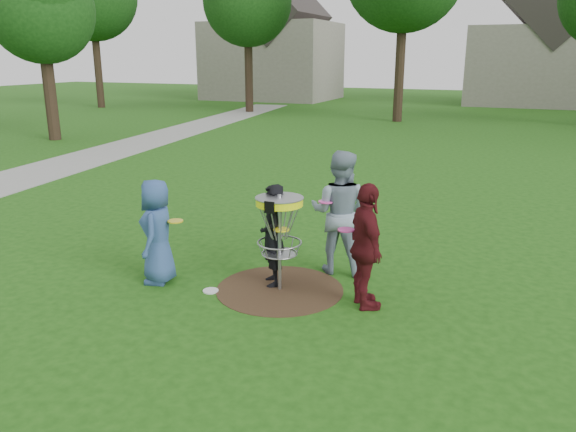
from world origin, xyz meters
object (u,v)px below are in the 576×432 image
at_px(disc_golf_basket, 279,220).
at_px(player_black, 272,235).
at_px(player_grey, 339,212).
at_px(player_maroon, 366,247).
at_px(player_blue, 157,232).

bearing_deg(disc_golf_basket, player_black, 139.82).
xyz_separation_m(player_black, disc_golf_basket, (0.17, -0.15, 0.28)).
relative_size(player_grey, player_maroon, 1.12).
xyz_separation_m(player_maroon, disc_golf_basket, (-1.25, 0.08, 0.19)).
bearing_deg(player_black, player_maroon, 48.15).
bearing_deg(player_blue, disc_golf_basket, 84.14).
height_order(player_blue, player_grey, player_grey).
distance_m(player_blue, disc_golf_basket, 1.80).
distance_m(player_blue, player_maroon, 3.00).
relative_size(player_blue, player_maroon, 0.91).
bearing_deg(player_maroon, player_blue, 63.15).
xyz_separation_m(player_grey, disc_golf_basket, (-0.54, -1.00, 0.09)).
height_order(player_blue, player_maroon, player_maroon).
height_order(player_black, player_maroon, player_maroon).
relative_size(player_black, player_grey, 0.79).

